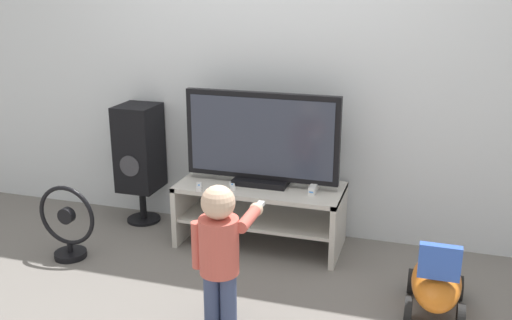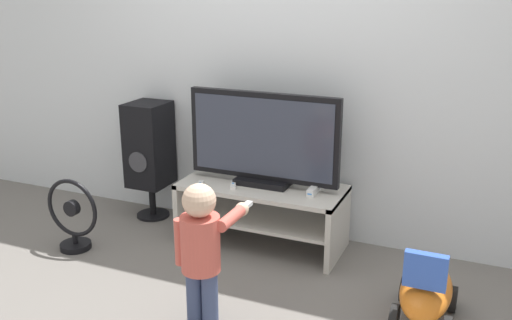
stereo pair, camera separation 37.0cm
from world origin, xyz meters
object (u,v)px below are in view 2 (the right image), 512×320
object	(u,v)px
game_console	(314,190)
speaker_tower	(149,147)
ride_on_toy	(426,292)
floor_fan	(73,218)
remote_primary	(200,185)
child	(202,244)
remote_secondary	(233,185)
television	(263,140)

from	to	relation	value
game_console	speaker_tower	bearing A→B (deg)	174.65
ride_on_toy	floor_fan	bearing A→B (deg)	-178.87
game_console	speaker_tower	distance (m)	1.35
remote_primary	child	world-z (taller)	child
child	floor_fan	size ratio (longest dim) A/B	1.59
remote_primary	game_console	bearing A→B (deg)	13.62
floor_fan	remote_primary	bearing A→B (deg)	26.78
game_console	floor_fan	xyz separation A→B (m)	(-1.51, -0.57, -0.23)
floor_fan	speaker_tower	bearing A→B (deg)	76.14
remote_secondary	child	distance (m)	0.97
television	remote_primary	distance (m)	0.52
speaker_tower	remote_primary	bearing A→B (deg)	-27.00
floor_fan	game_console	bearing A→B (deg)	20.61
game_console	remote_primary	distance (m)	0.76
floor_fan	ride_on_toy	world-z (taller)	floor_fan
remote_secondary	child	world-z (taller)	child
television	remote_secondary	xyz separation A→B (m)	(-0.17, -0.12, -0.30)
television	game_console	xyz separation A→B (m)	(0.37, -0.03, -0.29)
game_console	ride_on_toy	xyz separation A→B (m)	(0.80, -0.52, -0.28)
remote_primary	remote_secondary	size ratio (longest dim) A/B	1.00
remote_primary	remote_secondary	xyz separation A→B (m)	(0.21, 0.08, 0.00)
speaker_tower	floor_fan	distance (m)	0.79
game_console	remote_secondary	size ratio (longest dim) A/B	1.37
child	speaker_tower	bearing A→B (deg)	133.05
remote_primary	floor_fan	size ratio (longest dim) A/B	0.27
remote_secondary	remote_primary	bearing A→B (deg)	-157.85
remote_primary	speaker_tower	world-z (taller)	speaker_tower
television	remote_secondary	world-z (taller)	television
game_console	remote_secondary	world-z (taller)	game_console
television	ride_on_toy	bearing A→B (deg)	-25.22
television	ride_on_toy	world-z (taller)	television
television	speaker_tower	world-z (taller)	television
game_console	child	world-z (taller)	child
game_console	remote_secondary	distance (m)	0.55
game_console	ride_on_toy	distance (m)	1.00
speaker_tower	floor_fan	size ratio (longest dim) A/B	1.79
child	floor_fan	bearing A→B (deg)	159.94
remote_primary	remote_secondary	distance (m)	0.22
remote_primary	ride_on_toy	world-z (taller)	ride_on_toy
television	remote_secondary	distance (m)	0.36
remote_secondary	speaker_tower	bearing A→B (deg)	164.60
television	floor_fan	xyz separation A→B (m)	(-1.14, -0.60, -0.52)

